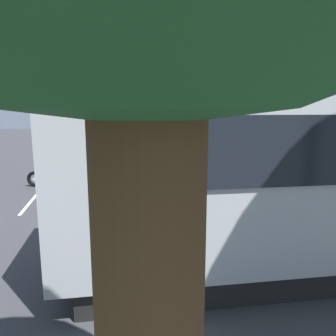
% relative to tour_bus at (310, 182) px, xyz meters
% --- Properties ---
extents(ground_plane, '(80.00, 80.00, 0.00)m').
position_rel_tour_bus_xyz_m(ground_plane, '(1.93, -4.68, -1.64)').
color(ground_plane, '#38383D').
extents(tour_bus, '(9.18, 2.68, 3.25)m').
position_rel_tour_bus_xyz_m(tour_bus, '(0.00, 0.00, 0.00)').
color(tour_bus, '#B7BABF').
rests_on(tour_bus, ground_plane).
extents(spectator_far_left, '(0.58, 0.38, 1.66)m').
position_rel_tour_bus_xyz_m(spectator_far_left, '(-0.80, -2.92, -0.67)').
color(spectator_far_left, black).
rests_on(spectator_far_left, ground_plane).
extents(spectator_left, '(0.58, 0.36, 1.81)m').
position_rel_tour_bus_xyz_m(spectator_left, '(0.14, -3.10, -0.55)').
color(spectator_left, black).
rests_on(spectator_left, ground_plane).
extents(spectator_centre, '(0.58, 0.36, 1.66)m').
position_rel_tour_bus_xyz_m(spectator_centre, '(1.00, -3.11, -0.66)').
color(spectator_centre, '#473823').
rests_on(spectator_centre, ground_plane).
extents(spectator_right, '(0.58, 0.37, 1.82)m').
position_rel_tour_bus_xyz_m(spectator_right, '(1.89, -2.89, -0.55)').
color(spectator_right, black).
rests_on(spectator_right, ground_plane).
extents(parked_motorcycle_silver, '(2.05, 0.63, 0.99)m').
position_rel_tour_bus_xyz_m(parked_motorcycle_silver, '(3.11, -2.02, -1.16)').
color(parked_motorcycle_silver, black).
rests_on(parked_motorcycle_silver, ground_plane).
extents(stunt_motorcycle, '(2.03, 0.71, 1.23)m').
position_rel_tour_bus_xyz_m(stunt_motorcycle, '(6.06, -7.35, -1.03)').
color(stunt_motorcycle, black).
rests_on(stunt_motorcycle, ground_plane).
extents(bay_line_a, '(0.23, 4.46, 0.01)m').
position_rel_tour_bus_xyz_m(bay_line_a, '(-0.91, -6.33, -1.64)').
color(bay_line_a, white).
rests_on(bay_line_a, ground_plane).
extents(bay_line_b, '(0.23, 4.38, 0.01)m').
position_rel_tour_bus_xyz_m(bay_line_b, '(1.54, -6.33, -1.64)').
color(bay_line_b, white).
rests_on(bay_line_b, ground_plane).
extents(bay_line_c, '(0.22, 3.91, 0.01)m').
position_rel_tour_bus_xyz_m(bay_line_c, '(3.99, -6.33, -1.64)').
color(bay_line_c, white).
rests_on(bay_line_c, ground_plane).
extents(bay_line_d, '(0.25, 4.83, 0.01)m').
position_rel_tour_bus_xyz_m(bay_line_d, '(6.44, -6.33, -1.64)').
color(bay_line_d, white).
rests_on(bay_line_d, ground_plane).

